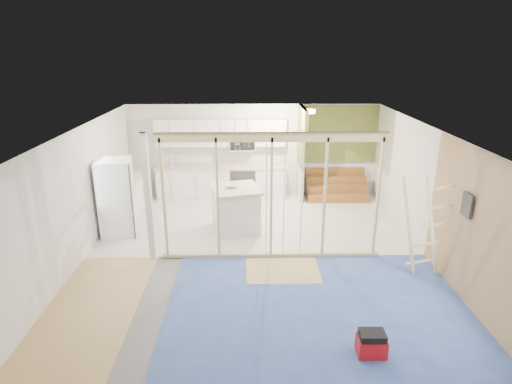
{
  "coord_description": "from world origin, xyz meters",
  "views": [
    {
      "loc": [
        -0.16,
        -7.87,
        4.12
      ],
      "look_at": [
        0.01,
        0.6,
        1.21
      ],
      "focal_mm": 30.0,
      "sensor_mm": 36.0,
      "label": 1
    }
  ],
  "objects_px": {
    "island": "(236,209)",
    "toolbox": "(371,344)",
    "fridge": "(117,198)",
    "ladder": "(423,227)"
  },
  "relations": [
    {
      "from": "island",
      "to": "fridge",
      "type": "bearing_deg",
      "value": 169.58
    },
    {
      "from": "fridge",
      "to": "ladder",
      "type": "height_order",
      "value": "ladder"
    },
    {
      "from": "fridge",
      "to": "island",
      "type": "bearing_deg",
      "value": -6.71
    },
    {
      "from": "toolbox",
      "to": "ladder",
      "type": "relative_size",
      "value": 0.21
    },
    {
      "from": "ladder",
      "to": "island",
      "type": "bearing_deg",
      "value": 149.45
    },
    {
      "from": "fridge",
      "to": "toolbox",
      "type": "bearing_deg",
      "value": -52.41
    },
    {
      "from": "island",
      "to": "ladder",
      "type": "height_order",
      "value": "ladder"
    },
    {
      "from": "island",
      "to": "ladder",
      "type": "distance_m",
      "value": 4.12
    },
    {
      "from": "island",
      "to": "toolbox",
      "type": "distance_m",
      "value": 4.8
    },
    {
      "from": "fridge",
      "to": "island",
      "type": "distance_m",
      "value": 2.69
    }
  ]
}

